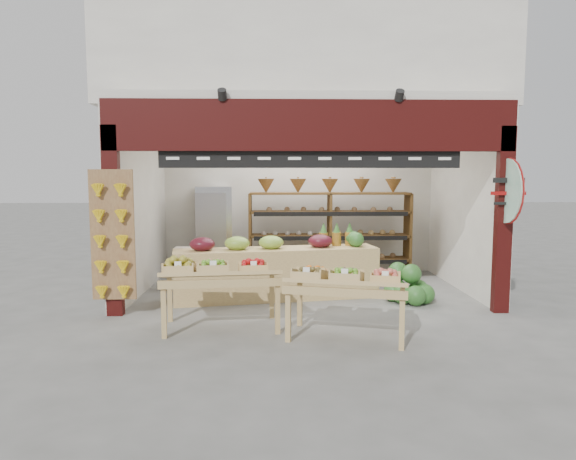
# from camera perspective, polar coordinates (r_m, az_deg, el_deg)

# --- Properties ---
(ground) EXTENTS (60.00, 60.00, 0.00)m
(ground) POSITION_cam_1_polar(r_m,az_deg,el_deg) (8.46, 1.92, -7.38)
(ground) COLOR #61615C
(ground) RESTS_ON ground
(shop_structure) EXTENTS (6.36, 5.12, 5.40)m
(shop_structure) POSITION_cam_1_polar(r_m,az_deg,el_deg) (10.03, 1.40, 17.29)
(shop_structure) COLOR silver
(shop_structure) RESTS_ON ground
(banana_board) EXTENTS (0.60, 0.15, 1.80)m
(banana_board) POSITION_cam_1_polar(r_m,az_deg,el_deg) (7.42, -18.98, -0.82)
(banana_board) COLOR olive
(banana_board) RESTS_ON ground
(gift_sign) EXTENTS (0.04, 0.93, 0.92)m
(gift_sign) POSITION_cam_1_polar(r_m,az_deg,el_deg) (7.79, 23.22, 4.00)
(gift_sign) COLOR #B2E0C5
(gift_sign) RESTS_ON ground
(back_shelving) EXTENTS (3.10, 0.51, 1.91)m
(back_shelving) POSITION_cam_1_polar(r_m,az_deg,el_deg) (9.90, 4.64, 1.47)
(back_shelving) COLOR brown
(back_shelving) RESTS_ON ground
(refrigerator) EXTENTS (0.78, 0.78, 1.75)m
(refrigerator) POSITION_cam_1_polar(r_m,az_deg,el_deg) (10.17, -8.31, -0.15)
(refrigerator) COLOR silver
(refrigerator) RESTS_ON ground
(cardboard_stack) EXTENTS (1.01, 0.72, 0.73)m
(cardboard_stack) POSITION_cam_1_polar(r_m,az_deg,el_deg) (9.08, -9.83, -4.81)
(cardboard_stack) COLOR beige
(cardboard_stack) RESTS_ON ground
(mid_counter) EXTENTS (3.30, 1.18, 1.03)m
(mid_counter) POSITION_cam_1_polar(r_m,az_deg,el_deg) (8.23, -1.35, -4.59)
(mid_counter) COLOR #D7B66E
(mid_counter) RESTS_ON ground
(display_table_left) EXTENTS (1.58, 0.98, 0.97)m
(display_table_left) POSITION_cam_1_polar(r_m,az_deg,el_deg) (6.68, -8.32, -4.50)
(display_table_left) COLOR #D7B66E
(display_table_left) RESTS_ON ground
(display_table_right) EXTENTS (1.59, 1.13, 0.93)m
(display_table_right) POSITION_cam_1_polar(r_m,az_deg,el_deg) (6.30, 6.12, -5.42)
(display_table_right) COLOR #D7B66E
(display_table_right) RESTS_ON ground
(watermelon_pile) EXTENTS (0.76, 0.78, 0.59)m
(watermelon_pile) POSITION_cam_1_polar(r_m,az_deg,el_deg) (8.27, 13.16, -6.23)
(watermelon_pile) COLOR #1E501A
(watermelon_pile) RESTS_ON ground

